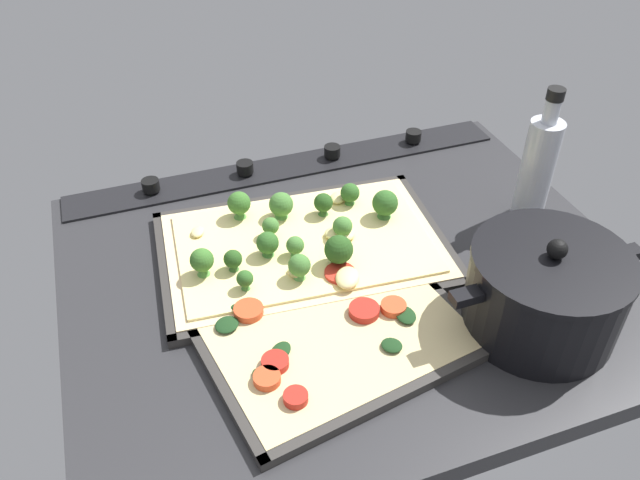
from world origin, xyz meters
The scene contains 8 objects.
ground_plane centered at (0.00, 0.00, -1.50)cm, with size 77.56×63.37×3.00cm, color #28282B.
stove_control_panel centered at (0.00, -28.19, 0.56)cm, with size 74.46×7.00×2.60cm.
baking_tray_front centered at (4.90, -5.99, 0.36)cm, with size 42.56×29.97×1.30cm.
broccoli_pizza centered at (4.80, -6.11, 1.96)cm, with size 39.98×27.39×5.89cm.
baking_tray_back centered at (6.39, 10.56, 0.37)cm, with size 35.78×30.02×1.30cm.
veggie_pizza_back centered at (6.77, 10.41, 1.09)cm, with size 33.00×27.25×1.90cm.
cooking_pot centered at (-18.14, 17.24, 5.64)cm, with size 25.99×19.17×13.57cm.
oil_bottle centered at (-30.16, -2.86, 8.73)cm, with size 4.89×4.89×21.18cm.
Camera 1 is at (26.46, 61.17, 59.36)cm, focal length 36.04 mm.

